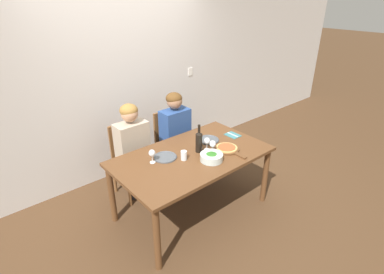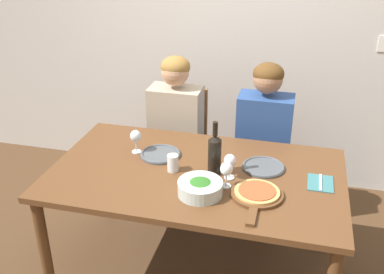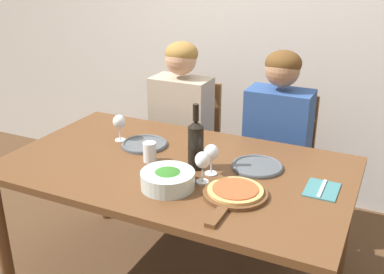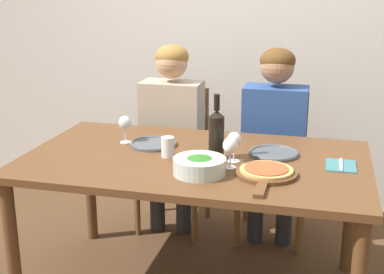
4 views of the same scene
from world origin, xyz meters
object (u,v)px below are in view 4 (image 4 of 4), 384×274
Objects in this scene: wine_glass_centre at (230,147)px; water_tumbler at (168,147)px; dinner_plate_right at (274,153)px; fork_on_napkin at (341,166)px; wine_bottle at (216,133)px; chair_right at (274,160)px; dinner_plate_left at (154,144)px; broccoli_bowl at (200,166)px; person_man at (274,129)px; pizza_on_board at (266,173)px; chair_left at (177,153)px; wine_glass_left at (125,124)px; wine_glass_right at (234,141)px; person_woman at (171,122)px.

water_tumbler is (-0.33, 0.09, -0.05)m from wine_glass_centre.
dinner_plate_right reaches higher than fork_on_napkin.
wine_bottle is 0.16m from wine_glass_centre.
chair_right reaches higher than dinner_plate_left.
water_tumbler reaches higher than broccoli_bowl.
person_man is 0.88m from pizza_on_board.
chair_left is 0.77m from wine_glass_left.
wine_glass_left is at bearing 143.71° from broccoli_bowl.
broccoli_bowl is 2.40× the size of water_tumbler.
wine_glass_right reaches higher than water_tumbler.
chair_left is 6.09× the size of wine_glass_left.
person_woman reaches higher than chair_left.
pizza_on_board is (0.30, 0.05, -0.02)m from broccoli_bowl.
chair_right is at bearing 61.45° from water_tumbler.
dinner_plate_left is 1.66× the size of wine_glass_left.
fork_on_napkin is (0.96, -0.10, -0.01)m from dinner_plate_left.
chair_right is (0.65, 0.00, 0.00)m from chair_left.
broccoli_bowl is at bearing -121.19° from wine_glass_right.
dinner_plate_left is (-0.34, 0.36, -0.03)m from broccoli_bowl.
fork_on_napkin is at bearing -32.55° from person_woman.
person_woman is 8.09× the size of wine_glass_right.
dinner_plate_left is at bearing -83.18° from person_woman.
water_tumbler is (-0.51, -0.16, 0.04)m from dinner_plate_right.
wine_bottle is 0.54m from wine_glass_left.
dinner_plate_right is 0.60× the size of pizza_on_board.
chair_left is 0.73m from dinner_plate_left.
wine_glass_right is 0.52m from fork_on_napkin.
fork_on_napkin is (1.03, -0.77, 0.27)m from chair_left.
wine_glass_centre is at bearing -53.44° from wine_bottle.
person_man is 6.78× the size of fork_on_napkin.
dinner_plate_left is at bearing 160.41° from wine_bottle.
person_man is at bearing 0.00° from person_woman.
person_woman is 0.58m from wine_glass_left.
dinner_plate_right is at bearing -84.40° from person_man.
person_woman is 1.00× the size of person_man.
chair_right is 2.18× the size of pizza_on_board.
water_tumbler is at bearing 163.36° from pizza_on_board.
wine_glass_centre is at bearing -125.38° from dinner_plate_right.
wine_bottle reaches higher than chair_left.
chair_left is 0.75× the size of person_man.
wine_glass_right is (0.09, -0.03, -0.02)m from wine_bottle.
person_man is at bearing 81.42° from wine_glass_centre.
chair_right is at bearing 93.07° from pizza_on_board.
wine_glass_left is at bearing 157.35° from wine_glass_centre.
water_tumbler reaches higher than fork_on_napkin.
wine_glass_left and wine_glass_centre have the same top height.
chair_right is 3.66× the size of dinner_plate_right.
person_man is 3.76× the size of wine_bottle.
wine_bottle is 0.32m from dinner_plate_right.
dinner_plate_right is (0.27, 0.13, -0.12)m from wine_bottle.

